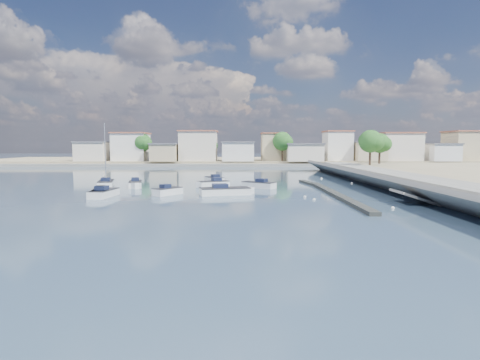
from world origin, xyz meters
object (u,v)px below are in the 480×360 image
(motorboat_f, at_px, (214,180))
(motorboat_b, at_px, (169,192))
(motorboat_c, at_px, (257,185))
(motorboat_e, at_px, (105,193))
(motorboat_h, at_px, (228,191))
(sailboat, at_px, (106,183))
(motorboat_g, at_px, (135,185))
(motorboat_a, at_px, (100,193))
(motorboat_d, at_px, (212,184))

(motorboat_f, bearing_deg, motorboat_b, -105.27)
(motorboat_c, height_order, motorboat_e, same)
(motorboat_c, bearing_deg, motorboat_h, -117.45)
(motorboat_b, bearing_deg, motorboat_e, -166.43)
(motorboat_e, bearing_deg, motorboat_c, 27.36)
(motorboat_b, bearing_deg, motorboat_c, 34.89)
(sailboat, bearing_deg, motorboat_b, -42.67)
(motorboat_g, xyz_separation_m, sailboat, (-4.42, 1.40, 0.04))
(motorboat_g, bearing_deg, motorboat_e, -95.24)
(sailboat, bearing_deg, motorboat_a, -75.03)
(motorboat_g, bearing_deg, motorboat_a, -98.32)
(motorboat_a, distance_m, motorboat_d, 15.64)
(motorboat_a, bearing_deg, sailboat, 104.97)
(motorboat_d, xyz_separation_m, motorboat_e, (-11.36, -10.24, 0.00))
(motorboat_g, bearing_deg, motorboat_c, -2.79)
(motorboat_b, distance_m, motorboat_c, 12.91)
(motorboat_a, distance_m, motorboat_g, 9.89)
(motorboat_b, xyz_separation_m, sailboat, (-10.40, 9.59, 0.04))
(motorboat_e, relative_size, motorboat_h, 0.80)
(motorboat_g, xyz_separation_m, motorboat_h, (12.78, -8.12, -0.00))
(motorboat_b, relative_size, motorboat_f, 0.79)
(motorboat_c, xyz_separation_m, motorboat_h, (-3.80, -7.31, -0.00))
(motorboat_b, xyz_separation_m, motorboat_e, (-6.89, -1.66, 0.00))
(motorboat_d, relative_size, motorboat_e, 0.89)
(motorboat_e, distance_m, motorboat_g, 9.89)
(motorboat_c, height_order, motorboat_g, same)
(motorboat_c, height_order, motorboat_f, same)
(motorboat_f, xyz_separation_m, motorboat_g, (-10.26, -7.47, 0.00))
(sailboat, bearing_deg, motorboat_c, -6.00)
(motorboat_a, height_order, motorboat_g, same)
(motorboat_c, relative_size, motorboat_d, 1.03)
(motorboat_b, xyz_separation_m, motorboat_c, (10.59, 7.38, 0.00))
(motorboat_d, distance_m, motorboat_g, 10.46)
(motorboat_a, relative_size, motorboat_e, 0.89)
(motorboat_a, height_order, motorboat_f, same)
(motorboat_b, relative_size, motorboat_g, 0.77)
(motorboat_h, relative_size, sailboat, 0.73)
(motorboat_a, relative_size, motorboat_d, 1.00)
(motorboat_b, xyz_separation_m, motorboat_h, (6.79, 0.07, 0.00))
(motorboat_f, bearing_deg, motorboat_a, -124.12)
(motorboat_c, height_order, motorboat_h, same)
(motorboat_d, bearing_deg, motorboat_h, -74.74)
(motorboat_a, distance_m, motorboat_h, 14.30)
(motorboat_a, height_order, motorboat_c, same)
(motorboat_g, bearing_deg, motorboat_f, 36.06)
(motorboat_c, relative_size, sailboat, 0.53)
(motorboat_e, height_order, motorboat_h, same)
(motorboat_d, bearing_deg, motorboat_g, -177.87)
(motorboat_e, height_order, sailboat, sailboat)
(motorboat_c, distance_m, motorboat_h, 8.24)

